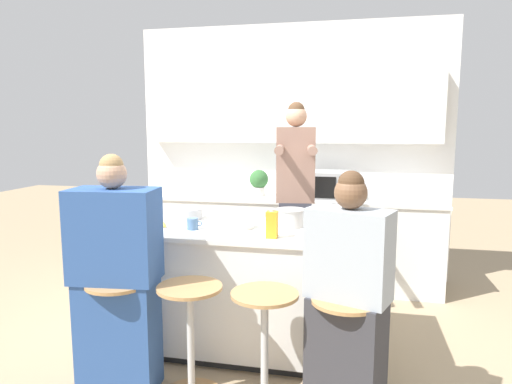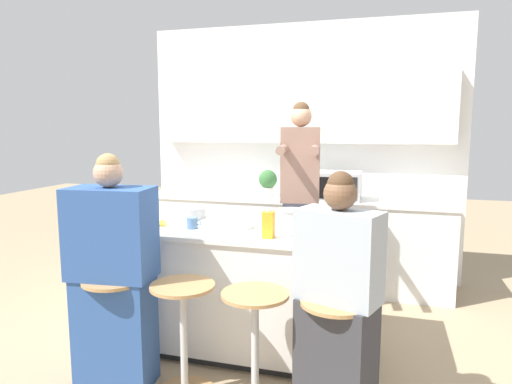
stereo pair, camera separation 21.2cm
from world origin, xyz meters
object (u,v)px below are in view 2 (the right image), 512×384
bar_stool_center_right (255,345)px  person_wrapped_blanket (113,279)px  bar_stool_leftmost (116,327)px  person_seated_near (337,313)px  coffee_cup_near (319,227)px  bar_stool_rightmost (335,356)px  coffee_cup_far (192,223)px  banana_bunch (159,223)px  potted_plant (268,181)px  fruit_bowl (191,213)px  person_cooking (300,209)px  bar_stool_center_left (184,334)px  kitchen_island (253,288)px  juice_carton (268,225)px  microwave (334,186)px  cooking_pot (291,218)px

bar_stool_center_right → person_wrapped_blanket: (-0.91, 0.01, 0.30)m
bar_stool_leftmost → person_seated_near: bearing=0.9°
person_wrapped_blanket → coffee_cup_near: 1.37m
bar_stool_rightmost → coffee_cup_far: (-1.08, 0.58, 0.55)m
banana_bunch → bar_stool_center_right: bearing=-33.8°
coffee_cup_far → potted_plant: potted_plant is taller
bar_stool_center_right → fruit_bowl: (-0.80, 0.94, 0.55)m
person_cooking → coffee_cup_near: size_ratio=15.65×
bar_stool_center_left → person_wrapped_blanket: person_wrapped_blanket is taller
kitchen_island → juice_carton: 0.62m
coffee_cup_far → potted_plant: bearing=85.4°
bar_stool_center_right → person_seated_near: size_ratio=0.50×
person_seated_near → microwave: person_seated_near is taller
fruit_bowl → banana_bunch: (-0.10, -0.33, -0.02)m
person_cooking → potted_plant: bearing=114.7°
person_wrapped_blanket → person_cooking: bearing=52.3°
person_cooking → banana_bunch: person_cooking is taller
bar_stool_rightmost → microwave: size_ratio=1.31×
bar_stool_leftmost → person_cooking: (0.88, 1.45, 0.53)m
fruit_bowl → juice_carton: (0.76, -0.47, 0.05)m
kitchen_island → bar_stool_center_right: bearing=-72.6°
bar_stool_center_right → coffee_cup_far: 1.02m
cooking_pot → fruit_bowl: 0.84m
coffee_cup_far → juice_carton: juice_carton is taller
microwave → potted_plant: bearing=176.9°
bar_stool_leftmost → coffee_cup_near: 1.45m
coffee_cup_far → microwave: 1.79m
person_wrapped_blanket → person_seated_near: size_ratio=1.05×
bar_stool_center_left → person_wrapped_blanket: bearing=179.9°
person_cooking → coffee_cup_near: 0.82m
bar_stool_rightmost → person_wrapped_blanket: 1.40m
person_wrapped_blanket → cooking_pot: bearing=35.6°
potted_plant → person_seated_near: bearing=-66.5°
person_cooking → coffee_cup_far: person_cooking is taller
bar_stool_rightmost → person_wrapped_blanket: person_wrapped_blanket is taller
person_seated_near → juice_carton: size_ratio=7.28×
kitchen_island → bar_stool_rightmost: 0.98m
kitchen_island → person_cooking: person_cooking is taller
coffee_cup_far → bar_stool_leftmost: bearing=-114.0°
coffee_cup_near → banana_bunch: 1.16m
person_seated_near → fruit_bowl: person_seated_near is taller
fruit_bowl → coffee_cup_far: bearing=-64.1°
person_seated_near → potted_plant: size_ratio=5.13×
bar_stool_leftmost → bar_stool_center_right: same height
bar_stool_center_left → juice_carton: bearing=48.3°
juice_carton → bar_stool_leftmost: bearing=-151.0°
person_cooking → potted_plant: size_ratio=6.71×
fruit_bowl → person_seated_near: bearing=-36.2°
banana_bunch → person_seated_near: bearing=-23.5°
microwave → coffee_cup_near: bearing=-87.2°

